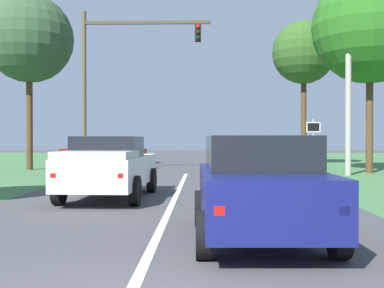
# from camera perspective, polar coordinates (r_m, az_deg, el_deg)

# --- Properties ---
(ground_plane) EXTENTS (120.00, 120.00, 0.00)m
(ground_plane) POSITION_cam_1_polar(r_m,az_deg,el_deg) (15.63, -1.80, -5.88)
(ground_plane) COLOR #424244
(red_suv_near) EXTENTS (2.30, 4.49, 1.82)m
(red_suv_near) POSITION_cam_1_polar(r_m,az_deg,el_deg) (8.71, 7.73, -4.71)
(red_suv_near) COLOR navy
(red_suv_near) RESTS_ON ground_plane
(pickup_truck_lead) EXTENTS (2.41, 5.30, 1.84)m
(pickup_truck_lead) POSITION_cam_1_polar(r_m,az_deg,el_deg) (14.61, -9.64, -2.59)
(pickup_truck_lead) COLOR silver
(pickup_truck_lead) RESTS_ON ground_plane
(traffic_light) EXTENTS (6.74, 0.40, 8.41)m
(traffic_light) POSITION_cam_1_polar(r_m,az_deg,el_deg) (26.06, -9.02, 8.74)
(traffic_light) COLOR brown
(traffic_light) RESTS_ON ground_plane
(keep_moving_sign) EXTENTS (0.60, 0.09, 2.62)m
(keep_moving_sign) POSITION_cam_1_polar(r_m,az_deg,el_deg) (21.90, 13.96, 0.36)
(keep_moving_sign) COLOR gray
(keep_moving_sign) RESTS_ON ground_plane
(oak_tree_right) EXTENTS (5.87, 5.87, 10.47)m
(oak_tree_right) POSITION_cam_1_polar(r_m,az_deg,el_deg) (27.25, 20.05, 12.78)
(oak_tree_right) COLOR #4C351E
(oak_tree_right) RESTS_ON ground_plane
(crossing_suv_far) EXTENTS (4.70, 2.15, 1.78)m
(crossing_suv_far) POSITION_cam_1_polar(r_m,az_deg,el_deg) (28.46, -10.33, -1.06)
(crossing_suv_far) COLOR maroon
(crossing_suv_far) RESTS_ON ground_plane
(utility_pole_right) EXTENTS (0.28, 0.28, 8.29)m
(utility_pole_right) POSITION_cam_1_polar(r_m,az_deg,el_deg) (24.76, 17.78, 6.10)
(utility_pole_right) COLOR #9E998E
(utility_pole_right) RESTS_ON ground_plane
(extra_tree_1) EXTENTS (4.12, 4.12, 9.47)m
(extra_tree_1) POSITION_cam_1_polar(r_m,az_deg,el_deg) (33.24, 12.91, 10.31)
(extra_tree_1) COLOR #4C351E
(extra_tree_1) RESTS_ON ground_plane
(extra_tree_2) EXTENTS (4.98, 4.98, 9.94)m
(extra_tree_2) POSITION_cam_1_polar(r_m,az_deg,el_deg) (29.81, -18.47, 11.53)
(extra_tree_2) COLOR #4C351E
(extra_tree_2) RESTS_ON ground_plane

